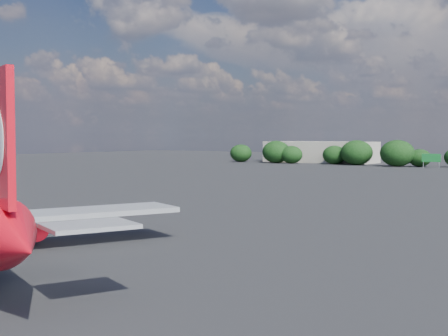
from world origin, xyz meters
The scene contains 3 objects.
ground centered at (0.00, 60.00, 0.00)m, with size 500.00×500.00×0.00m, color black.
terminal_building centered at (-65.00, 192.00, 4.00)m, with size 42.00×16.00×8.00m.
highway_sign centered at (-18.00, 176.00, 3.13)m, with size 6.00×0.30×4.50m.
Camera 1 is at (41.93, -24.98, 10.37)m, focal length 50.00 mm.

